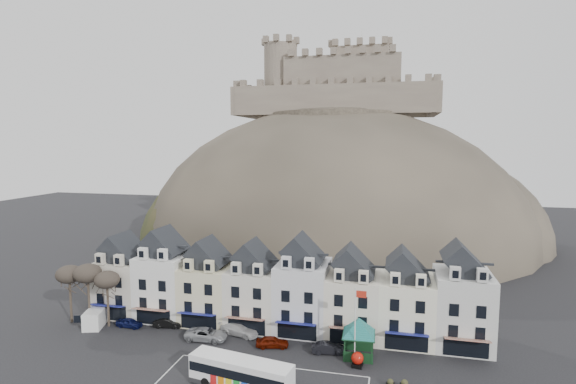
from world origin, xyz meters
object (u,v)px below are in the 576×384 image
object	(u,v)px
red_buoy	(357,359)
white_van	(97,317)
car_black	(168,323)
car_maroon	(272,342)
car_silver	(206,334)
car_charcoal	(328,348)
flagpole	(356,321)
bus	(241,372)
car_white	(239,329)
car_navy	(129,323)
bus_shelter	(359,327)

from	to	relation	value
red_buoy	white_van	xyz separation A→B (m)	(-36.41, 3.45, 0.30)
car_black	car_maroon	distance (m)	15.80
car_silver	car_charcoal	distance (m)	15.88
flagpole	car_charcoal	distance (m)	5.89
bus	red_buoy	world-z (taller)	bus
car_white	car_charcoal	distance (m)	12.50
red_buoy	car_navy	xyz separation A→B (m)	(-31.51, 3.78, -0.25)
bus	car_navy	world-z (taller)	bus
red_buoy	car_silver	distance (m)	19.70
bus_shelter	car_maroon	size ratio (longest dim) A/B	1.86
car_maroon	car_charcoal	bearing A→B (deg)	-102.41
bus	car_white	xyz separation A→B (m)	(-4.51, 12.21, -0.97)
white_van	car_navy	world-z (taller)	white_van
red_buoy	flagpole	distance (m)	4.33
red_buoy	car_maroon	world-z (taller)	red_buoy
car_silver	car_maroon	bearing A→B (deg)	-93.20
red_buoy	car_charcoal	world-z (taller)	red_buoy
car_black	bus_shelter	bearing A→B (deg)	-104.79
red_buoy	car_navy	world-z (taller)	red_buoy
red_buoy	car_maroon	xyz separation A→B (m)	(-10.71, 2.46, -0.19)
white_van	car_charcoal	bearing A→B (deg)	-19.04
bus_shelter	car_navy	world-z (taller)	bus_shelter
bus_shelter	car_silver	distance (m)	19.71
bus	flagpole	xyz separation A→B (m)	(11.12, 7.94, 3.40)
car_charcoal	flagpole	bearing A→B (deg)	-128.31
bus_shelter	car_black	world-z (taller)	bus_shelter
car_black	car_silver	xyz separation A→B (m)	(6.77, -2.50, 0.11)
red_buoy	car_maroon	distance (m)	10.99
bus_shelter	car_silver	size ratio (longest dim) A/B	1.42
bus	car_navy	size ratio (longest dim) A/B	3.11
car_black	car_maroon	world-z (taller)	car_maroon
flagpole	car_charcoal	size ratio (longest dim) A/B	2.23
white_van	car_maroon	bearing A→B (deg)	-19.51
white_van	car_maroon	size ratio (longest dim) A/B	1.37
flagpole	car_black	size ratio (longest dim) A/B	2.31
bus_shelter	car_white	bearing A→B (deg)	168.82
car_silver	car_maroon	world-z (taller)	car_silver
flagpole	car_white	size ratio (longest dim) A/B	1.67
car_charcoal	car_silver	bearing A→B (deg)	79.35
bus	car_charcoal	xyz separation A→B (m)	(7.74, 9.71, -1.08)
car_white	flagpole	bearing A→B (deg)	-91.93
bus	white_van	size ratio (longest dim) A/B	2.05
car_black	car_charcoal	bearing A→B (deg)	-105.65
car_charcoal	white_van	bearing A→B (deg)	77.62
car_black	car_white	world-z (taller)	car_white
bus_shelter	car_black	xyz separation A→B (m)	(-26.25, 2.50, -3.09)
white_van	car_white	xyz separation A→B (m)	(20.49, 1.51, -0.40)
bus	car_silver	xyz separation A→B (m)	(-8.14, 9.71, -0.99)
flagpole	car_silver	world-z (taller)	flagpole
car_charcoal	red_buoy	bearing A→B (deg)	-134.48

